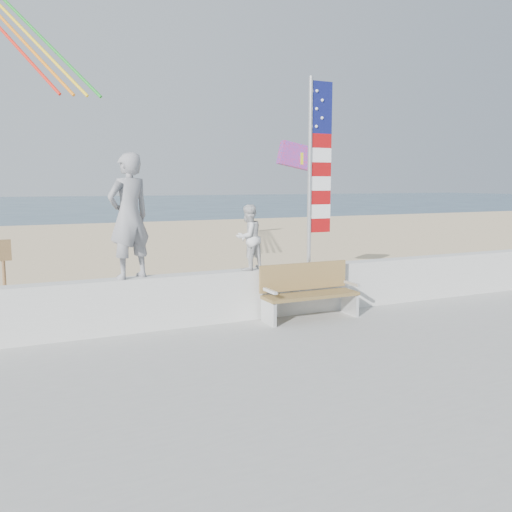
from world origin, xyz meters
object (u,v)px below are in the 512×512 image
(child, at_px, (248,237))
(flag, at_px, (316,164))
(adult, at_px, (129,216))
(bench, at_px, (308,291))

(child, height_order, flag, flag)
(adult, xyz_separation_m, bench, (3.12, -0.45, -1.42))
(adult, height_order, flag, flag)
(flag, bearing_deg, bench, -130.76)
(adult, bearing_deg, flag, 158.19)
(child, bearing_deg, adult, -22.93)
(child, xyz_separation_m, flag, (1.39, -0.00, 1.32))
(bench, height_order, flag, flag)
(adult, height_order, child, adult)
(adult, relative_size, child, 1.74)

